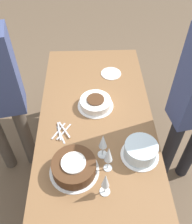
# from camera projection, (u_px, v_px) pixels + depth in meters

# --- Properties ---
(ground_plane) EXTENTS (12.00, 12.00, 0.00)m
(ground_plane) POSITION_uv_depth(u_px,v_px,m) (96.00, 167.00, 2.51)
(ground_plane) COLOR brown
(dining_table) EXTENTS (1.80, 0.88, 0.77)m
(dining_table) POSITION_uv_depth(u_px,v_px,m) (96.00, 125.00, 2.02)
(dining_table) COLOR brown
(dining_table) RESTS_ON ground_plane
(cake_center_white) EXTENTS (0.29, 0.29, 0.08)m
(cake_center_white) POSITION_uv_depth(u_px,v_px,m) (95.00, 103.00, 1.99)
(cake_center_white) COLOR white
(cake_center_white) RESTS_ON dining_table
(cake_front_chocolate) EXTENTS (0.32, 0.32, 0.11)m
(cake_front_chocolate) POSITION_uv_depth(u_px,v_px,m) (74.00, 167.00, 1.59)
(cake_front_chocolate) COLOR white
(cake_front_chocolate) RESTS_ON dining_table
(cake_back_decorated) EXTENTS (0.26, 0.26, 0.11)m
(cake_back_decorated) POSITION_uv_depth(u_px,v_px,m) (141.00, 151.00, 1.66)
(cake_back_decorated) COLOR white
(cake_back_decorated) RESTS_ON dining_table
(wine_glass_near) EXTENTS (0.07, 0.07, 0.22)m
(wine_glass_near) POSITION_uv_depth(u_px,v_px,m) (103.00, 142.00, 1.60)
(wine_glass_near) COLOR silver
(wine_glass_near) RESTS_ON dining_table
(wine_glass_far) EXTENTS (0.07, 0.07, 0.21)m
(wine_glass_far) POSITION_uv_depth(u_px,v_px,m) (105.00, 181.00, 1.43)
(wine_glass_far) COLOR silver
(wine_glass_far) RESTS_ON dining_table
(wine_glass_extra) EXTENTS (0.06, 0.06, 0.23)m
(wine_glass_extra) POSITION_uv_depth(u_px,v_px,m) (109.00, 155.00, 1.52)
(wine_glass_extra) COLOR silver
(wine_glass_extra) RESTS_ON dining_table
(dessert_plate_left) EXTENTS (0.18, 0.18, 0.01)m
(dessert_plate_left) POSITION_uv_depth(u_px,v_px,m) (111.00, 73.00, 2.29)
(dessert_plate_left) COLOR white
(dessert_plate_left) RESTS_ON dining_table
(fork_pile) EXTENTS (0.20, 0.14, 0.01)m
(fork_pile) POSITION_uv_depth(u_px,v_px,m) (61.00, 132.00, 1.83)
(fork_pile) COLOR silver
(fork_pile) RESTS_ON dining_table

